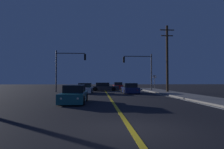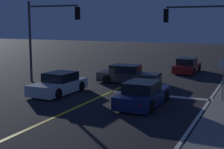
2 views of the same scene
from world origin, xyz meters
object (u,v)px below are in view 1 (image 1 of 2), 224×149
Objects in this scene: car_lead_oncoming_navy at (130,89)px; car_distant_tail_red at (118,86)px; street_sign_corner at (155,81)px; car_far_approaching_white at (85,89)px; car_mid_block_teal at (74,95)px; traffic_signal_far_left at (67,64)px; car_parked_curb_charcoal at (104,87)px; utility_pole_right at (167,58)px; traffic_signal_near_right at (141,66)px.

car_distant_tail_red is (-0.30, 13.25, -0.00)m from car_lead_oncoming_navy.
car_far_approaching_white is at bearing -171.57° from street_sign_corner.
car_mid_block_teal is 15.33m from traffic_signal_far_left.
street_sign_corner is (3.94, 2.16, 1.09)m from car_lead_oncoming_navy.
car_parked_curb_charcoal is 1.09× the size of car_distant_tail_red.
car_distant_tail_red is 0.47× the size of utility_pole_right.
utility_pole_right reaches higher than car_mid_block_teal.
car_far_approaching_white is 0.47× the size of utility_pole_right.
street_sign_corner is at bearing 115.83° from traffic_signal_near_right.
car_parked_curb_charcoal is 0.80× the size of traffic_signal_near_right.
car_distant_tail_red is 0.71× the size of traffic_signal_far_left.
car_mid_block_teal is 16.93m from utility_pole_right.
car_distant_tail_red is at bearing -112.36° from car_far_approaching_white.
car_distant_tail_red is at bearing 48.71° from traffic_signal_far_left.
traffic_signal_near_right is 2.37× the size of street_sign_corner.
traffic_signal_far_left reaches higher than car_distant_tail_red.
car_parked_curb_charcoal and car_distant_tail_red have the same top height.
utility_pole_right is at bearing -45.68° from street_sign_corner.
traffic_signal_near_right is 5.12m from utility_pole_right.
street_sign_corner is at bearing -68.55° from car_distant_tail_red.
traffic_signal_far_left is 0.66× the size of utility_pole_right.
car_parked_curb_charcoal is 7.02m from traffic_signal_far_left.
car_far_approaching_white and car_distant_tail_red have the same top height.
car_distant_tail_red is 14.38m from utility_pole_right.
car_parked_curb_charcoal is 1.09× the size of car_far_approaching_white.
car_mid_block_teal is 25.00m from car_distant_tail_red.
car_mid_block_teal is (-6.00, -11.09, -0.00)m from car_lead_oncoming_navy.
car_parked_curb_charcoal is at bearing 118.52° from car_lead_oncoming_navy.
street_sign_corner reaches higher than car_parked_curb_charcoal.
car_far_approaching_white is (-5.95, 0.70, -0.00)m from car_lead_oncoming_navy.
traffic_signal_far_left is (-5.50, -2.58, 3.51)m from car_parked_curb_charcoal.
car_parked_curb_charcoal is at bearing -113.99° from car_far_approaching_white.
utility_pole_right is 3.73× the size of street_sign_corner.
traffic_signal_far_left is 2.45× the size of street_sign_corner.
car_far_approaching_white is 12.07m from utility_pole_right.
car_far_approaching_white is at bearing -89.20° from car_mid_block_teal.
traffic_signal_near_right is at bearing 7.00° from traffic_signal_far_left.
street_sign_corner is (1.36, -2.80, -2.31)m from traffic_signal_near_right.
car_mid_block_teal is at bearing -79.15° from traffic_signal_far_left.
car_mid_block_teal is (-2.69, -17.24, -0.00)m from car_parked_curb_charcoal.
car_parked_curb_charcoal is 11.06m from utility_pole_right.
street_sign_corner reaches higher than car_mid_block_teal.
car_distant_tail_red is 1.74× the size of street_sign_corner.
car_distant_tail_red is (5.70, 24.34, -0.00)m from car_mid_block_teal.
car_lead_oncoming_navy is at bearing 25.51° from car_parked_curb_charcoal.
street_sign_corner is (12.75, -1.40, -2.42)m from traffic_signal_far_left.
street_sign_corner is at bearing 134.32° from utility_pole_right.
car_distant_tail_red is 0.73× the size of traffic_signal_near_right.
car_far_approaching_white is 0.96× the size of car_mid_block_teal.
street_sign_corner is at bearing -6.26° from traffic_signal_far_left.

